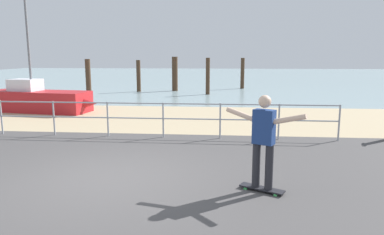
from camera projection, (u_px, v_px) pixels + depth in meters
The scene contains 12 objects.
ground_plane at pixel (91, 199), 6.04m from camera, with size 24.00×10.00×0.04m, color #474444.
beach_strip at pixel (166, 118), 13.89m from camera, with size 24.00×6.00×0.04m, color tan.
sea_surface at pixel (205, 76), 41.36m from camera, with size 72.00×50.00×0.04m, color #849EA3.
railing_fence at pixel (108, 114), 10.54m from camera, with size 13.37×0.05×1.05m.
sailboat at pixel (42, 100), 15.22m from camera, with size 5.05×2.02×5.20m.
skateboard at pixel (262, 189), 6.31m from camera, with size 0.80×0.56×0.08m.
skateboarder at pixel (264, 136), 6.15m from camera, with size 1.31×0.77×1.65m.
groyne_post_0 at pixel (88, 78), 20.97m from camera, with size 0.30×0.30×2.20m, color #422D1E.
groyne_post_1 at pixel (139, 76), 23.60m from camera, with size 0.27×0.27×2.11m, color #422D1E.
groyne_post_2 at pixel (175, 74), 24.10m from camera, with size 0.39×0.39×2.32m, color #422D1E.
groyne_post_3 at pixel (208, 76), 21.88m from camera, with size 0.25×0.25×2.26m, color #422D1E.
groyne_post_4 at pixel (242, 73), 25.82m from camera, with size 0.27×0.27×2.23m, color #422D1E.
Camera 1 is at (2.22, -6.54, 2.39)m, focal length 33.32 mm.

